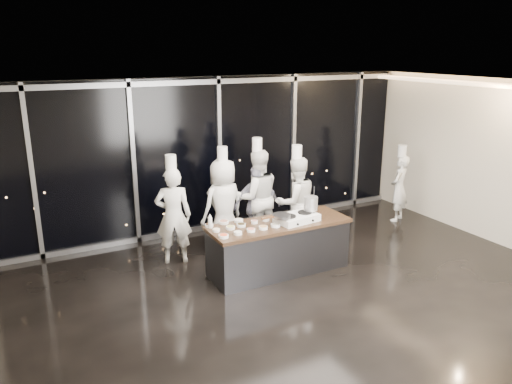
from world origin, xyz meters
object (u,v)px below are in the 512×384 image
stock_pot (311,203)px  chef_right (296,202)px  chef_center (257,197)px  guest (257,206)px  demo_counter (279,247)px  chef_side (399,187)px  chef_far_left (173,215)px  chef_left (223,205)px  frying_pan (281,216)px  stove (297,218)px

stock_pot → chef_right: bearing=73.4°
chef_center → guest: size_ratio=1.34×
chef_center → guest: bearing=72.5°
demo_counter → chef_right: chef_right is taller
demo_counter → chef_side: (3.70, 1.08, 0.32)m
chef_right → chef_far_left: bearing=-7.1°
chef_left → guest: size_ratio=1.28×
chef_far_left → chef_center: chef_center is taller
frying_pan → chef_far_left: 1.97m
chef_center → chef_right: bearing=151.5°
demo_counter → stock_pot: 0.94m
frying_pan → chef_left: size_ratio=0.27×
chef_right → chef_side: 2.83m
chef_left → chef_far_left: bearing=-6.1°
demo_counter → chef_side: bearing=16.2°
chef_center → chef_far_left: bearing=12.9°
chef_right → stock_pot: bearing=74.4°
chef_far_left → stove: bearing=162.0°
stock_pot → chef_left: 1.74m
chef_center → chef_side: chef_center is taller
chef_left → guest: 0.71m
demo_counter → chef_left: chef_left is taller
frying_pan → chef_far_left: bearing=129.0°
stock_pot → chef_right: 1.00m
guest → chef_right: bearing=161.4°
chef_side → stock_pot: bearing=-9.8°
frying_pan → chef_side: (3.75, 1.22, -0.29)m
chef_side → chef_far_left: bearing=-31.2°
chef_left → chef_center: size_ratio=0.95×
chef_right → chef_center: bearing=-36.3°
stove → guest: (-0.04, 1.38, -0.17)m
chef_far_left → chef_center: bearing=-157.1°
stock_pot → chef_right: chef_right is taller
stove → chef_side: size_ratio=0.44×
chef_far_left → chef_left: bearing=-155.8°
stove → chef_left: 1.60m
chef_far_left → guest: bearing=-159.0°
frying_pan → demo_counter: bearing=66.4°
frying_pan → chef_far_left: chef_far_left is taller
guest → chef_center: bearing=-102.5°
chef_right → demo_counter: bearing=46.0°
stove → guest: size_ratio=0.48×
demo_counter → stove: size_ratio=3.23×
chef_left → stock_pot: bearing=116.6°
chef_left → chef_right: chef_left is taller
demo_counter → stove: bearing=-17.9°
chef_left → chef_center: 0.73m
guest → chef_side: 3.46m
stock_pot → chef_center: chef_center is taller
stove → chef_far_left: 2.20m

